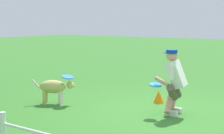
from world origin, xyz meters
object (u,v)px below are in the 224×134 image
person (174,80)px  frisbee_held (155,85)px  frisbee_flying (68,77)px  dog (55,87)px  training_cone (159,97)px

person → frisbee_held: (0.28, 0.27, -0.09)m
person → frisbee_flying: (2.31, 0.56, -0.08)m
dog → person: bearing=-15.9°
frisbee_flying → frisbee_held: size_ratio=1.10×
frisbee_held → training_cone: size_ratio=0.87×
dog → frisbee_held: 2.36m
person → dog: 2.69m
person → dog: person is taller
dog → training_cone: dog is taller
dog → frisbee_held: size_ratio=3.66×
dog → frisbee_flying: (-0.28, -0.13, 0.25)m
person → frisbee_held: person is taller
person → frisbee_held: 0.40m
frisbee_held → person: bearing=-135.6°
frisbee_flying → training_cone: 2.12m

